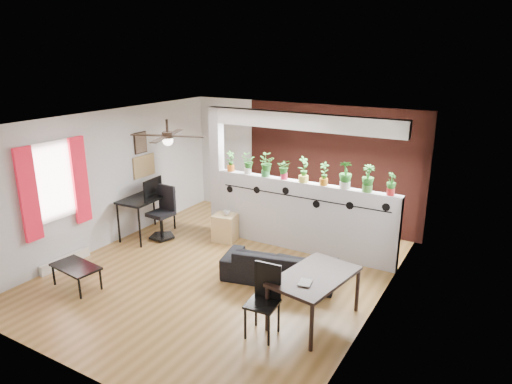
% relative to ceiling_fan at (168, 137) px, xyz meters
% --- Properties ---
extents(room_shell, '(6.30, 7.10, 2.90)m').
position_rel_ceiling_fan_xyz_m(room_shell, '(0.80, 0.30, -1.01)').
color(room_shell, brown).
rests_on(room_shell, ground).
extents(partition_wall, '(3.60, 0.18, 1.35)m').
position_rel_ceiling_fan_xyz_m(partition_wall, '(1.60, 1.80, -1.64)').
color(partition_wall, '#BCBCC1').
rests_on(partition_wall, ground).
extents(ceiling_header, '(3.60, 0.18, 0.30)m').
position_rel_ceiling_fan_xyz_m(ceiling_header, '(1.60, 1.80, 0.14)').
color(ceiling_header, white).
rests_on(ceiling_header, room_shell).
extents(pier_column, '(0.22, 0.20, 2.60)m').
position_rel_ceiling_fan_xyz_m(pier_column, '(-0.31, 1.80, -1.01)').
color(pier_column, '#BCBCC1').
rests_on(pier_column, ground).
extents(brick_panel, '(3.90, 0.05, 2.60)m').
position_rel_ceiling_fan_xyz_m(brick_panel, '(1.60, 3.27, -1.01)').
color(brick_panel, '#A13C2E').
rests_on(brick_panel, ground).
extents(vine_decal, '(3.31, 0.01, 0.30)m').
position_rel_ceiling_fan_xyz_m(vine_decal, '(1.60, 1.70, -1.23)').
color(vine_decal, black).
rests_on(vine_decal, partition_wall).
extents(window_assembly, '(0.09, 1.30, 1.55)m').
position_rel_ceiling_fan_xyz_m(window_assembly, '(-1.76, -0.90, -0.81)').
color(window_assembly, white).
rests_on(window_assembly, room_shell).
extents(baseboard_heater, '(0.08, 1.00, 0.18)m').
position_rel_ceiling_fan_xyz_m(baseboard_heater, '(-1.74, -0.90, -2.22)').
color(baseboard_heater, silver).
rests_on(baseboard_heater, ground).
extents(corkboard, '(0.03, 0.60, 0.45)m').
position_rel_ceiling_fan_xyz_m(corkboard, '(-1.78, 1.25, -0.96)').
color(corkboard, '#9E7F4C').
rests_on(corkboard, room_shell).
extents(framed_art, '(0.03, 0.34, 0.44)m').
position_rel_ceiling_fan_xyz_m(framed_art, '(-1.78, 1.20, -0.46)').
color(framed_art, '#8C7259').
rests_on(framed_art, room_shell).
extents(ceiling_fan, '(1.19, 1.19, 0.43)m').
position_rel_ceiling_fan_xyz_m(ceiling_fan, '(0.00, 0.00, 0.00)').
color(ceiling_fan, black).
rests_on(ceiling_fan, room_shell).
extents(potted_plant_0, '(0.24, 0.26, 0.41)m').
position_rel_ceiling_fan_xyz_m(potted_plant_0, '(0.02, 1.80, -0.75)').
color(potted_plant_0, orange).
rests_on(potted_plant_0, partition_wall).
extents(potted_plant_1, '(0.23, 0.20, 0.40)m').
position_rel_ceiling_fan_xyz_m(potted_plant_1, '(0.41, 1.80, -0.75)').
color(potted_plant_1, white).
rests_on(potted_plant_1, partition_wall).
extents(potted_plant_2, '(0.25, 0.21, 0.44)m').
position_rel_ceiling_fan_xyz_m(potted_plant_2, '(0.81, 1.80, -0.73)').
color(potted_plant_2, '#2E8039').
rests_on(potted_plant_2, partition_wall).
extents(potted_plant_3, '(0.23, 0.21, 0.38)m').
position_rel_ceiling_fan_xyz_m(potted_plant_3, '(1.21, 1.80, -0.76)').
color(potted_plant_3, '#CE2143').
rests_on(potted_plant_3, partition_wall).
extents(potted_plant_4, '(0.28, 0.31, 0.48)m').
position_rel_ceiling_fan_xyz_m(potted_plant_4, '(1.60, 1.80, -0.71)').
color(potted_plant_4, '#E4D250').
rests_on(potted_plant_4, partition_wall).
extents(potted_plant_5, '(0.22, 0.18, 0.42)m').
position_rel_ceiling_fan_xyz_m(potted_plant_5, '(2.00, 1.80, -0.74)').
color(potted_plant_5, orange).
rests_on(potted_plant_5, partition_wall).
extents(potted_plant_6, '(0.32, 0.29, 0.49)m').
position_rel_ceiling_fan_xyz_m(potted_plant_6, '(2.39, 1.80, -0.71)').
color(potted_plant_6, silver).
rests_on(potted_plant_6, partition_wall).
extents(potted_plant_7, '(0.31, 0.29, 0.46)m').
position_rel_ceiling_fan_xyz_m(potted_plant_7, '(2.79, 1.80, -0.72)').
color(potted_plant_7, '#40802E').
rests_on(potted_plant_7, partition_wall).
extents(potted_plant_8, '(0.18, 0.21, 0.38)m').
position_rel_ceiling_fan_xyz_m(potted_plant_8, '(3.18, 1.80, -0.76)').
color(potted_plant_8, '#B01C1C').
rests_on(potted_plant_8, partition_wall).
extents(sofa, '(1.88, 1.07, 0.52)m').
position_rel_ceiling_fan_xyz_m(sofa, '(1.78, 0.53, -2.06)').
color(sofa, black).
rests_on(sofa, ground).
extents(cube_shelf, '(0.50, 0.46, 0.54)m').
position_rel_ceiling_fan_xyz_m(cube_shelf, '(0.08, 1.46, -2.04)').
color(cube_shelf, tan).
rests_on(cube_shelf, ground).
extents(cup, '(0.17, 0.17, 0.10)m').
position_rel_ceiling_fan_xyz_m(cup, '(0.13, 1.46, -1.72)').
color(cup, gray).
rests_on(cup, cube_shelf).
extents(computer_desk, '(0.68, 1.20, 0.84)m').
position_rel_ceiling_fan_xyz_m(computer_desk, '(-1.43, 0.88, -1.55)').
color(computer_desk, black).
rests_on(computer_desk, ground).
extents(monitor, '(0.33, 0.09, 0.19)m').
position_rel_ceiling_fan_xyz_m(monitor, '(-1.43, 1.03, -1.38)').
color(monitor, black).
rests_on(monitor, computer_desk).
extents(office_chair, '(0.55, 0.55, 1.05)m').
position_rel_ceiling_fan_xyz_m(office_chair, '(-1.07, 0.96, -1.85)').
color(office_chair, black).
rests_on(office_chair, ground).
extents(dining_table, '(0.99, 1.40, 0.71)m').
position_rel_ceiling_fan_xyz_m(dining_table, '(2.74, -0.29, -1.68)').
color(dining_table, black).
rests_on(dining_table, ground).
extents(book, '(0.20, 0.25, 0.02)m').
position_rel_ceiling_fan_xyz_m(book, '(2.64, -0.59, -1.60)').
color(book, gray).
rests_on(book, dining_table).
extents(folding_chair, '(0.43, 0.43, 0.98)m').
position_rel_ceiling_fan_xyz_m(folding_chair, '(2.29, -0.88, -1.73)').
color(folding_chair, black).
rests_on(folding_chair, ground).
extents(coffee_table, '(0.86, 0.55, 0.38)m').
position_rel_ceiling_fan_xyz_m(coffee_table, '(-0.91, -1.32, -1.98)').
color(coffee_table, black).
rests_on(coffee_table, ground).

